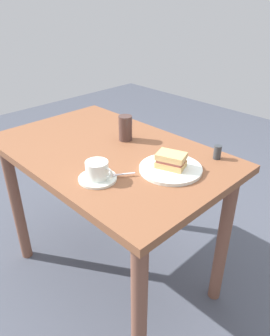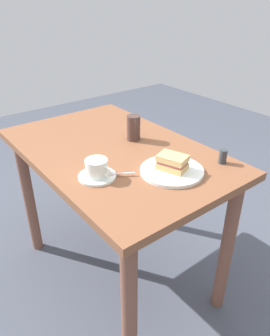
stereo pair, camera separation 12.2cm
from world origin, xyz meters
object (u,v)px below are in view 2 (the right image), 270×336
at_px(coffee_saucer, 97,176).
at_px(drinking_glass, 134,128).
at_px(sandwich_front, 172,162).
at_px(salt_shaker, 223,157).
at_px(dining_table, 115,173).
at_px(sandwich_plate, 172,171).
at_px(spoon, 118,174).
at_px(coffee_cup, 97,167).

xyz_separation_m(coffee_saucer, drinking_glass, (-0.20, 0.33, 0.05)).
bearing_deg(sandwich_front, drinking_glass, 167.92).
bearing_deg(salt_shaker, dining_table, -144.80).
distance_m(sandwich_plate, salt_shaker, 0.23).
bearing_deg(drinking_glass, spoon, -47.49).
relative_size(sandwich_front, salt_shaker, 2.18).
relative_size(sandwich_front, coffee_saucer, 0.89).
bearing_deg(drinking_glass, sandwich_front, -12.08).
bearing_deg(coffee_saucer, spoon, 57.54).
bearing_deg(dining_table, spoon, -31.67).
bearing_deg(drinking_glass, sandwich_plate, -12.29).
distance_m(salt_shaker, drinking_glass, 0.44).
height_order(sandwich_front, drinking_glass, drinking_glass).
height_order(sandwich_front, salt_shaker, sandwich_front).
bearing_deg(coffee_saucer, dining_table, 130.85).
relative_size(dining_table, salt_shaker, 18.43).
relative_size(sandwich_front, spoon, 1.45).
height_order(dining_table, coffee_cup, coffee_cup).
distance_m(coffee_saucer, spoon, 0.08).
xyz_separation_m(sandwich_front, drinking_glass, (-0.34, 0.07, 0.02)).
relative_size(coffee_saucer, spoon, 1.62).
bearing_deg(coffee_cup, coffee_saucer, -165.81).
xyz_separation_m(coffee_cup, salt_shaker, (0.22, 0.47, -0.01)).
distance_m(sandwich_plate, spoon, 0.21).
relative_size(salt_shaker, drinking_glass, 0.50).
distance_m(dining_table, coffee_saucer, 0.29).
bearing_deg(spoon, dining_table, 148.33).
bearing_deg(spoon, salt_shaker, 66.61).
xyz_separation_m(sandwich_plate, coffee_saucer, (-0.15, -0.25, -0.00)).
bearing_deg(dining_table, sandwich_plate, 9.81).
relative_size(dining_table, sandwich_front, 8.44).
relative_size(dining_table, sandwich_plate, 4.38).
bearing_deg(dining_table, coffee_saucer, -49.15).
xyz_separation_m(dining_table, spoon, (0.21, -0.13, 0.14)).
bearing_deg(salt_shaker, sandwich_plate, -107.98).
height_order(salt_shaker, drinking_glass, drinking_glass).
bearing_deg(coffee_saucer, sandwich_front, 60.35).
relative_size(dining_table, spoon, 12.24).
xyz_separation_m(sandwich_front, spoon, (-0.10, -0.19, -0.03)).
distance_m(coffee_saucer, drinking_glass, 0.38).
xyz_separation_m(coffee_saucer, coffee_cup, (0.00, 0.00, 0.04)).
distance_m(dining_table, coffee_cup, 0.31).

